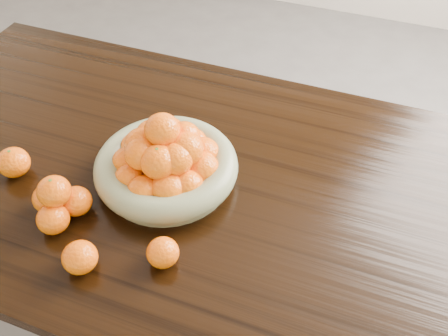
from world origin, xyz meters
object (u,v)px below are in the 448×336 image
(fruit_bowl, at_px, (166,161))
(orange_pyramid, at_px, (58,202))
(dining_table, at_px, (214,204))
(loose_orange_0, at_px, (14,162))

(fruit_bowl, relative_size, orange_pyramid, 2.55)
(orange_pyramid, bearing_deg, fruit_bowl, 48.15)
(dining_table, bearing_deg, orange_pyramid, -141.71)
(orange_pyramid, height_order, loose_orange_0, orange_pyramid)
(dining_table, distance_m, fruit_bowl, 0.19)
(dining_table, xyz_separation_m, fruit_bowl, (-0.11, -0.03, 0.15))
(dining_table, relative_size, fruit_bowl, 5.49)
(fruit_bowl, xyz_separation_m, loose_orange_0, (-0.37, -0.12, -0.02))
(dining_table, distance_m, orange_pyramid, 0.40)
(loose_orange_0, bearing_deg, dining_table, 17.37)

